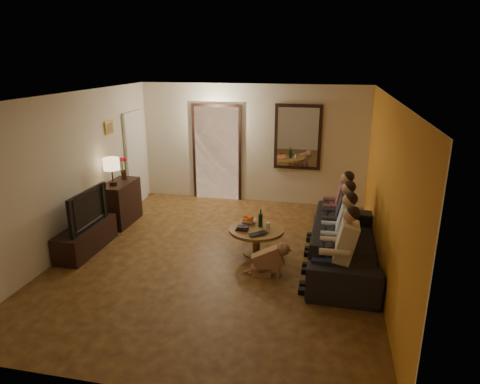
% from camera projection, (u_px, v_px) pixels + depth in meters
% --- Properties ---
extents(floor, '(5.00, 6.00, 0.01)m').
position_uv_depth(floor, '(218.00, 257.00, 7.02)').
color(floor, '#472713').
rests_on(floor, ground).
extents(ceiling, '(5.00, 6.00, 0.01)m').
position_uv_depth(ceiling, '(216.00, 96.00, 6.23)').
color(ceiling, white).
rests_on(ceiling, back_wall).
extents(back_wall, '(5.00, 0.02, 2.60)m').
position_uv_depth(back_wall, '(252.00, 144.00, 9.42)').
color(back_wall, beige).
rests_on(back_wall, floor).
extents(front_wall, '(5.00, 0.02, 2.60)m').
position_uv_depth(front_wall, '(131.00, 272.00, 3.83)').
color(front_wall, beige).
rests_on(front_wall, floor).
extents(left_wall, '(0.02, 6.00, 2.60)m').
position_uv_depth(left_wall, '(72.00, 173.00, 7.12)').
color(left_wall, beige).
rests_on(left_wall, floor).
extents(right_wall, '(0.02, 6.00, 2.60)m').
position_uv_depth(right_wall, '(385.00, 191.00, 6.13)').
color(right_wall, beige).
rests_on(right_wall, floor).
extents(orange_accent, '(0.01, 6.00, 2.60)m').
position_uv_depth(orange_accent, '(385.00, 191.00, 6.13)').
color(orange_accent, orange).
rests_on(orange_accent, right_wall).
extents(kitchen_doorway, '(1.00, 0.06, 2.10)m').
position_uv_depth(kitchen_doorway, '(217.00, 154.00, 9.64)').
color(kitchen_doorway, '#FFE0A5').
rests_on(kitchen_doorway, floor).
extents(door_trim, '(1.12, 0.04, 2.22)m').
position_uv_depth(door_trim, '(217.00, 154.00, 9.63)').
color(door_trim, black).
rests_on(door_trim, floor).
extents(fridge_glimpse, '(0.45, 0.03, 1.70)m').
position_uv_depth(fridge_glimpse, '(228.00, 161.00, 9.64)').
color(fridge_glimpse, silver).
rests_on(fridge_glimpse, floor).
extents(mirror_frame, '(1.00, 0.05, 1.40)m').
position_uv_depth(mirror_frame, '(298.00, 137.00, 9.13)').
color(mirror_frame, black).
rests_on(mirror_frame, back_wall).
extents(mirror_glass, '(0.86, 0.02, 1.26)m').
position_uv_depth(mirror_glass, '(298.00, 137.00, 9.10)').
color(mirror_glass, white).
rests_on(mirror_glass, back_wall).
extents(white_door, '(0.06, 0.85, 2.04)m').
position_uv_depth(white_door, '(136.00, 158.00, 9.34)').
color(white_door, white).
rests_on(white_door, floor).
extents(framed_art, '(0.03, 0.28, 0.24)m').
position_uv_depth(framed_art, '(109.00, 128.00, 8.16)').
color(framed_art, '#B28C33').
rests_on(framed_art, left_wall).
extents(art_canvas, '(0.01, 0.22, 0.18)m').
position_uv_depth(art_canvas, '(110.00, 128.00, 8.15)').
color(art_canvas, brown).
rests_on(art_canvas, left_wall).
extents(dresser, '(0.45, 0.94, 0.83)m').
position_uv_depth(dresser, '(121.00, 203.00, 8.34)').
color(dresser, black).
rests_on(dresser, floor).
extents(table_lamp, '(0.30, 0.30, 0.54)m').
position_uv_depth(table_lamp, '(112.00, 172.00, 7.93)').
color(table_lamp, beige).
rests_on(table_lamp, dresser).
extents(flower_vase, '(0.14, 0.14, 0.44)m').
position_uv_depth(flower_vase, '(123.00, 169.00, 8.36)').
color(flower_vase, red).
rests_on(flower_vase, dresser).
extents(tv_stand, '(0.45, 1.32, 0.44)m').
position_uv_depth(tv_stand, '(86.00, 238.00, 7.20)').
color(tv_stand, black).
rests_on(tv_stand, floor).
extents(tv, '(1.10, 0.14, 0.63)m').
position_uv_depth(tv, '(82.00, 208.00, 7.04)').
color(tv, black).
rests_on(tv, tv_stand).
extents(sofa, '(2.55, 1.07, 0.74)m').
position_uv_depth(sofa, '(345.00, 244.00, 6.63)').
color(sofa, black).
rests_on(sofa, floor).
extents(person_a, '(0.60, 0.40, 1.20)m').
position_uv_depth(person_a, '(340.00, 255.00, 5.74)').
color(person_a, tan).
rests_on(person_a, sofa).
extents(person_b, '(0.60, 0.40, 1.20)m').
position_uv_depth(person_b, '(340.00, 237.00, 6.30)').
color(person_b, tan).
rests_on(person_b, sofa).
extents(person_c, '(0.60, 0.40, 1.20)m').
position_uv_depth(person_c, '(339.00, 222.00, 6.86)').
color(person_c, tan).
rests_on(person_c, sofa).
extents(person_d, '(0.60, 0.40, 1.20)m').
position_uv_depth(person_d, '(339.00, 210.00, 7.42)').
color(person_d, tan).
rests_on(person_d, sofa).
extents(dog, '(0.58, 0.31, 0.56)m').
position_uv_depth(dog, '(268.00, 258.00, 6.36)').
color(dog, '#986C46').
rests_on(dog, floor).
extents(coffee_table, '(0.99, 0.99, 0.45)m').
position_uv_depth(coffee_table, '(256.00, 241.00, 7.08)').
color(coffee_table, brown).
rests_on(coffee_table, floor).
extents(bowl, '(0.26, 0.26, 0.06)m').
position_uv_depth(bowl, '(248.00, 221.00, 7.24)').
color(bowl, white).
rests_on(bowl, coffee_table).
extents(oranges, '(0.20, 0.20, 0.08)m').
position_uv_depth(oranges, '(248.00, 217.00, 7.22)').
color(oranges, '#FF5715').
rests_on(oranges, bowl).
extents(wine_bottle, '(0.07, 0.07, 0.31)m').
position_uv_depth(wine_bottle, '(261.00, 218.00, 7.05)').
color(wine_bottle, black).
rests_on(wine_bottle, coffee_table).
extents(wine_glass, '(0.06, 0.06, 0.10)m').
position_uv_depth(wine_glass, '(268.00, 225.00, 7.01)').
color(wine_glass, silver).
rests_on(wine_glass, coffee_table).
extents(book_stack, '(0.20, 0.15, 0.07)m').
position_uv_depth(book_stack, '(242.00, 228.00, 6.95)').
color(book_stack, black).
rests_on(book_stack, coffee_table).
extents(laptop, '(0.39, 0.38, 0.03)m').
position_uv_depth(laptop, '(260.00, 235.00, 6.72)').
color(laptop, black).
rests_on(laptop, coffee_table).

